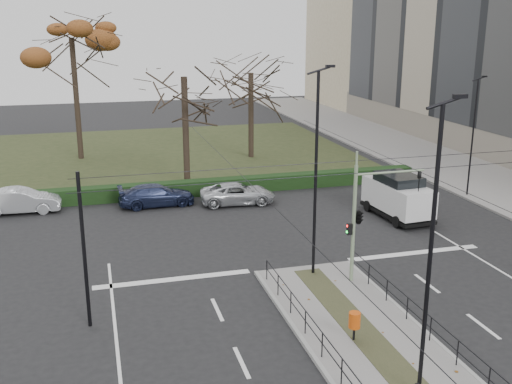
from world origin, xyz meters
TOP-DOWN VIEW (x-y plane):
  - ground at (0.00, 0.00)m, footprint 140.00×140.00m
  - median_island at (0.00, -2.50)m, footprint 4.40×15.00m
  - sidewalk_east at (18.00, 22.00)m, footprint 8.00×90.00m
  - park at (-6.00, 32.00)m, footprint 38.00×26.00m
  - hedge at (-6.00, 18.60)m, footprint 38.00×1.00m
  - median_railing at (0.00, -2.60)m, footprint 4.14×13.24m
  - catenary at (0.00, 1.62)m, footprint 20.00×34.00m
  - traffic_light at (1.80, 2.94)m, footprint 3.52×2.02m
  - litter_bin at (-0.55, -1.86)m, footprint 0.42×0.42m
  - streetlamp_median_near at (0.05, -5.33)m, footprint 0.76×0.15m
  - streetlamp_median_far at (0.19, 4.12)m, footprint 0.77×0.16m
  - streetlamp_sidewalk at (14.52, 13.50)m, footprint 0.64×0.13m
  - parked_car_second at (-13.45, 17.57)m, footprint 4.64×1.77m
  - parked_car_third at (-5.43, 16.87)m, footprint 4.75×2.07m
  - parked_car_fourth at (-0.44, 15.97)m, footprint 4.85×2.51m
  - white_van at (7.92, 10.79)m, footprint 2.54×5.10m
  - rust_tree at (-10.08, 31.83)m, footprint 8.42×8.42m
  - bare_tree_center at (3.81, 28.65)m, footprint 7.26×7.26m
  - bare_tree_near at (-2.81, 21.30)m, footprint 5.80×5.80m

SIDE VIEW (x-z plane):
  - ground at x=0.00m, z-range 0.00..0.00m
  - park at x=-6.00m, z-range 0.00..0.10m
  - median_island at x=0.00m, z-range 0.00..0.14m
  - sidewalk_east at x=18.00m, z-range 0.00..0.14m
  - hedge at x=-6.00m, z-range 0.00..1.00m
  - parked_car_fourth at x=-0.44m, z-range 0.00..1.31m
  - parked_car_third at x=-5.43m, z-range 0.00..1.36m
  - parked_car_second at x=-13.45m, z-range 0.00..1.51m
  - litter_bin at x=-0.55m, z-range 0.37..1.44m
  - median_railing at x=0.00m, z-range 0.52..1.44m
  - white_van at x=7.92m, z-range 0.05..2.64m
  - traffic_light at x=1.80m, z-range 0.56..5.74m
  - catenary at x=0.00m, z-range 0.42..6.42m
  - streetlamp_sidewalk at x=14.52m, z-range 0.21..7.91m
  - streetlamp_median_near at x=0.05m, z-range 0.22..9.27m
  - streetlamp_median_far at x=0.19m, z-range 0.22..9.44m
  - bare_tree_center at x=3.81m, z-range 1.94..11.24m
  - bare_tree_near at x=-2.81m, z-range 2.04..11.93m
  - rust_tree at x=-10.08m, z-range 3.44..16.34m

